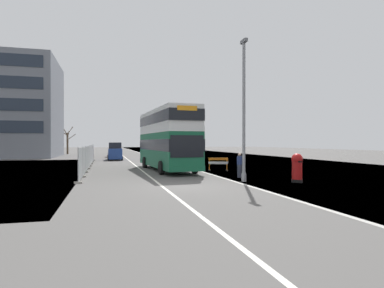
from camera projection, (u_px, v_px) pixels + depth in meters
name	position (u px, v px, depth m)	size (l,w,h in m)	color
ground	(198.00, 187.00, 17.52)	(140.00, 280.00, 0.10)	#565451
double_decker_bus	(167.00, 139.00, 27.15)	(3.34, 11.29, 4.96)	#145638
lamppost_foreground	(244.00, 115.00, 19.33)	(0.29, 0.70, 8.41)	gray
red_pillar_postbox	(297.00, 167.00, 18.94)	(0.65, 0.65, 1.68)	black
roadworks_barrier	(218.00, 163.00, 26.48)	(1.63, 0.78, 1.08)	orange
construction_site_fence	(89.00, 157.00, 29.86)	(0.44, 24.00, 2.04)	#A8AAAD
car_oncoming_near	(115.00, 152.00, 42.89)	(1.90, 4.38, 2.29)	navy
car_receding_mid	(114.00, 150.00, 51.69)	(2.00, 4.00, 2.20)	maroon
bare_tree_far_verge_near	(33.00, 143.00, 51.44)	(2.22, 2.62, 4.54)	#4C3D2D
bare_tree_far_verge_mid	(67.00, 141.00, 63.77)	(3.00, 2.71, 5.46)	#4C3D2D
pedestrian_at_kerb	(240.00, 165.00, 21.54)	(0.34, 0.34, 1.63)	#2D3342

